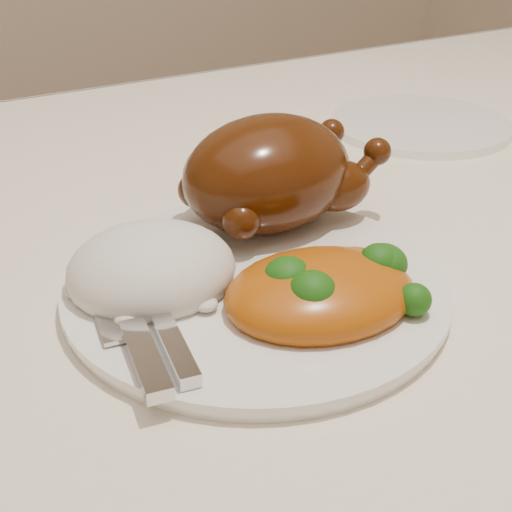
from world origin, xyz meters
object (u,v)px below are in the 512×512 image
roast_chicken (272,173)px  dinner_plate (256,287)px  side_plate (420,124)px  dining_table (266,346)px

roast_chicken → dinner_plate: bearing=-132.3°
side_plate → roast_chicken: roast_chicken is taller
dinner_plate → roast_chicken: 0.11m
side_plate → dining_table: bearing=-152.2°
dining_table → side_plate: 0.36m
dinner_plate → side_plate: bearing=32.4°
roast_chicken → side_plate: bearing=22.0°
dining_table → roast_chicken: roast_chicken is taller
dining_table → dinner_plate: 0.13m
dinner_plate → side_plate: 0.41m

